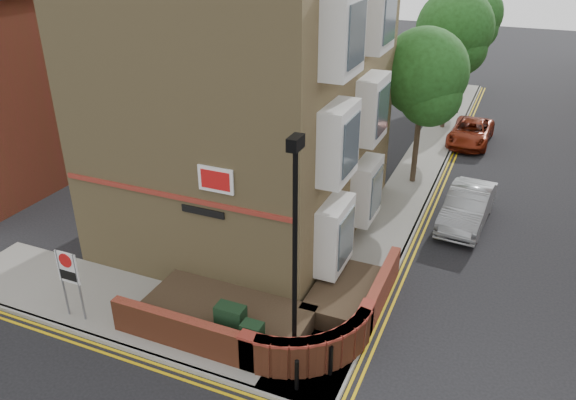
{
  "coord_description": "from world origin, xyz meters",
  "views": [
    {
      "loc": [
        5.88,
        -9.21,
        10.5
      ],
      "look_at": [
        0.23,
        4.0,
        3.36
      ],
      "focal_mm": 35.0,
      "sensor_mm": 36.0,
      "label": 1
    }
  ],
  "objects_px": {
    "zone_sign": "(68,273)",
    "silver_car_near": "(467,207)",
    "lamppost": "(295,259)",
    "utility_cabinet_large": "(231,325)"
  },
  "relations": [
    {
      "from": "lamppost",
      "to": "silver_car_near",
      "type": "bearing_deg",
      "value": 72.7
    },
    {
      "from": "silver_car_near",
      "to": "zone_sign",
      "type": "bearing_deg",
      "value": -128.1
    },
    {
      "from": "utility_cabinet_large",
      "to": "zone_sign",
      "type": "height_order",
      "value": "zone_sign"
    },
    {
      "from": "lamppost",
      "to": "utility_cabinet_large",
      "type": "distance_m",
      "value": 3.24
    },
    {
      "from": "utility_cabinet_large",
      "to": "silver_car_near",
      "type": "xyz_separation_m",
      "value": [
        4.98,
        9.78,
        -0.01
      ]
    },
    {
      "from": "lamppost",
      "to": "utility_cabinet_large",
      "type": "xyz_separation_m",
      "value": [
        -1.9,
        0.1,
        -2.62
      ]
    },
    {
      "from": "lamppost",
      "to": "silver_car_near",
      "type": "xyz_separation_m",
      "value": [
        3.08,
        9.88,
        -2.63
      ]
    },
    {
      "from": "zone_sign",
      "to": "silver_car_near",
      "type": "distance_m",
      "value": 14.37
    },
    {
      "from": "lamppost",
      "to": "zone_sign",
      "type": "bearing_deg",
      "value": -173.93
    },
    {
      "from": "silver_car_near",
      "to": "utility_cabinet_large",
      "type": "bearing_deg",
      "value": -112.63
    }
  ]
}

